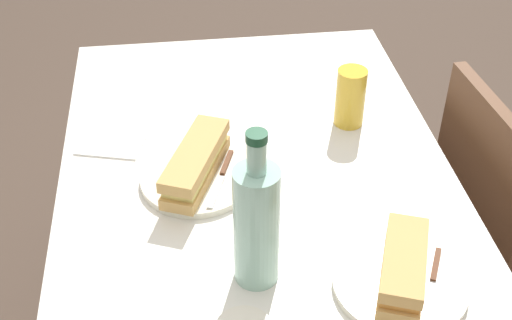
{
  "coord_description": "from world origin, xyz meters",
  "views": [
    {
      "loc": [
        1.12,
        -0.15,
        1.63
      ],
      "look_at": [
        0.0,
        0.0,
        0.75
      ],
      "focal_mm": 47.96,
      "sensor_mm": 36.0,
      "label": 1
    }
  ],
  "objects_px": {
    "knife_near": "(433,281)",
    "water_bottle": "(257,223)",
    "knife_far": "(222,175)",
    "chair_far": "(505,228)",
    "plate_near": "(400,284)",
    "baguette_sandwich_near": "(403,268)",
    "beer_glass": "(350,97)",
    "plate_far": "(197,179)",
    "baguette_sandwich_far": "(196,163)",
    "dining_table": "(256,206)"
  },
  "relations": [
    {
      "from": "plate_near",
      "to": "beer_glass",
      "type": "height_order",
      "value": "beer_glass"
    },
    {
      "from": "baguette_sandwich_near",
      "to": "knife_far",
      "type": "height_order",
      "value": "baguette_sandwich_near"
    },
    {
      "from": "chair_far",
      "to": "plate_near",
      "type": "height_order",
      "value": "chair_far"
    },
    {
      "from": "baguette_sandwich_near",
      "to": "baguette_sandwich_far",
      "type": "distance_m",
      "value": 0.47
    },
    {
      "from": "chair_far",
      "to": "beer_glass",
      "type": "height_order",
      "value": "beer_glass"
    },
    {
      "from": "chair_far",
      "to": "plate_far",
      "type": "relative_size",
      "value": 3.65
    },
    {
      "from": "plate_near",
      "to": "baguette_sandwich_far",
      "type": "height_order",
      "value": "baguette_sandwich_far"
    },
    {
      "from": "chair_far",
      "to": "knife_far",
      "type": "xyz_separation_m",
      "value": [
        0.03,
        -0.68,
        0.26
      ]
    },
    {
      "from": "baguette_sandwich_far",
      "to": "baguette_sandwich_near",
      "type": "bearing_deg",
      "value": 44.77
    },
    {
      "from": "dining_table",
      "to": "plate_near",
      "type": "distance_m",
      "value": 0.43
    },
    {
      "from": "baguette_sandwich_far",
      "to": "knife_far",
      "type": "height_order",
      "value": "baguette_sandwich_far"
    },
    {
      "from": "baguette_sandwich_near",
      "to": "knife_near",
      "type": "relative_size",
      "value": 1.23
    },
    {
      "from": "knife_far",
      "to": "baguette_sandwich_far",
      "type": "bearing_deg",
      "value": -100.39
    },
    {
      "from": "plate_near",
      "to": "baguette_sandwich_far",
      "type": "xyz_separation_m",
      "value": [
        -0.33,
        -0.33,
        0.04
      ]
    },
    {
      "from": "chair_far",
      "to": "beer_glass",
      "type": "xyz_separation_m",
      "value": [
        -0.14,
        -0.37,
        0.31
      ]
    },
    {
      "from": "plate_far",
      "to": "plate_near",
      "type": "bearing_deg",
      "value": 44.77
    },
    {
      "from": "chair_far",
      "to": "baguette_sandwich_far",
      "type": "height_order",
      "value": "chair_far"
    },
    {
      "from": "beer_glass",
      "to": "knife_far",
      "type": "bearing_deg",
      "value": -59.79
    },
    {
      "from": "dining_table",
      "to": "chair_far",
      "type": "xyz_separation_m",
      "value": [
        0.01,
        0.61,
        -0.13
      ]
    },
    {
      "from": "plate_near",
      "to": "water_bottle",
      "type": "relative_size",
      "value": 0.76
    },
    {
      "from": "plate_far",
      "to": "baguette_sandwich_far",
      "type": "xyz_separation_m",
      "value": [
        -0.0,
        0.0,
        0.04
      ]
    },
    {
      "from": "plate_near",
      "to": "water_bottle",
      "type": "height_order",
      "value": "water_bottle"
    },
    {
      "from": "dining_table",
      "to": "knife_far",
      "type": "bearing_deg",
      "value": -61.85
    },
    {
      "from": "plate_far",
      "to": "knife_far",
      "type": "relative_size",
      "value": 1.34
    },
    {
      "from": "chair_far",
      "to": "beer_glass",
      "type": "relative_size",
      "value": 6.18
    },
    {
      "from": "plate_near",
      "to": "knife_near",
      "type": "height_order",
      "value": "knife_near"
    },
    {
      "from": "knife_near",
      "to": "beer_glass",
      "type": "height_order",
      "value": "beer_glass"
    },
    {
      "from": "chair_far",
      "to": "plate_far",
      "type": "height_order",
      "value": "chair_far"
    },
    {
      "from": "knife_far",
      "to": "beer_glass",
      "type": "xyz_separation_m",
      "value": [
        -0.18,
        0.31,
        0.05
      ]
    },
    {
      "from": "knife_far",
      "to": "water_bottle",
      "type": "bearing_deg",
      "value": 7.86
    },
    {
      "from": "dining_table",
      "to": "baguette_sandwich_near",
      "type": "distance_m",
      "value": 0.44
    },
    {
      "from": "dining_table",
      "to": "knife_near",
      "type": "height_order",
      "value": "knife_near"
    },
    {
      "from": "baguette_sandwich_near",
      "to": "beer_glass",
      "type": "bearing_deg",
      "value": 176.7
    },
    {
      "from": "plate_far",
      "to": "baguette_sandwich_far",
      "type": "height_order",
      "value": "baguette_sandwich_far"
    },
    {
      "from": "knife_near",
      "to": "water_bottle",
      "type": "bearing_deg",
      "value": -103.08
    },
    {
      "from": "plate_near",
      "to": "baguette_sandwich_far",
      "type": "bearing_deg",
      "value": -135.23
    },
    {
      "from": "plate_far",
      "to": "knife_far",
      "type": "bearing_deg",
      "value": 79.61
    },
    {
      "from": "baguette_sandwich_far",
      "to": "plate_near",
      "type": "bearing_deg",
      "value": 44.77
    },
    {
      "from": "knife_near",
      "to": "beer_glass",
      "type": "distance_m",
      "value": 0.51
    },
    {
      "from": "dining_table",
      "to": "beer_glass",
      "type": "xyz_separation_m",
      "value": [
        -0.14,
        0.23,
        0.18
      ]
    },
    {
      "from": "plate_near",
      "to": "baguette_sandwich_far",
      "type": "relative_size",
      "value": 0.94
    },
    {
      "from": "baguette_sandwich_near",
      "to": "knife_far",
      "type": "xyz_separation_m",
      "value": [
        -0.32,
        -0.28,
        -0.03
      ]
    },
    {
      "from": "plate_near",
      "to": "knife_far",
      "type": "height_order",
      "value": "knife_far"
    },
    {
      "from": "dining_table",
      "to": "baguette_sandwich_far",
      "type": "distance_m",
      "value": 0.2
    },
    {
      "from": "knife_far",
      "to": "chair_far",
      "type": "bearing_deg",
      "value": 92.83
    },
    {
      "from": "baguette_sandwich_far",
      "to": "water_bottle",
      "type": "xyz_separation_m",
      "value": [
        0.27,
        0.09,
        0.08
      ]
    },
    {
      "from": "plate_near",
      "to": "chair_far",
      "type": "bearing_deg",
      "value": 131.48
    },
    {
      "from": "plate_near",
      "to": "baguette_sandwich_near",
      "type": "distance_m",
      "value": 0.04
    },
    {
      "from": "plate_near",
      "to": "baguette_sandwich_near",
      "type": "bearing_deg",
      "value": 0.0
    },
    {
      "from": "dining_table",
      "to": "beer_glass",
      "type": "relative_size",
      "value": 8.52
    }
  ]
}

